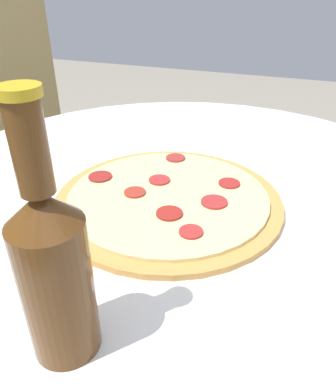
% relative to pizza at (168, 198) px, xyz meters
% --- Properties ---
extents(table, '(1.06, 1.06, 0.69)m').
position_rel_pizza_xyz_m(table, '(0.05, -0.02, -0.15)').
color(table, white).
rests_on(table, ground_plane).
extents(pizza, '(0.38, 0.38, 0.02)m').
position_rel_pizza_xyz_m(pizza, '(0.00, 0.00, 0.00)').
color(pizza, '#C68E47').
rests_on(pizza, table).
extents(beer_bottle, '(0.07, 0.07, 0.26)m').
position_rel_pizza_xyz_m(beer_bottle, '(-0.29, -0.00, 0.09)').
color(beer_bottle, '#563314').
rests_on(beer_bottle, table).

